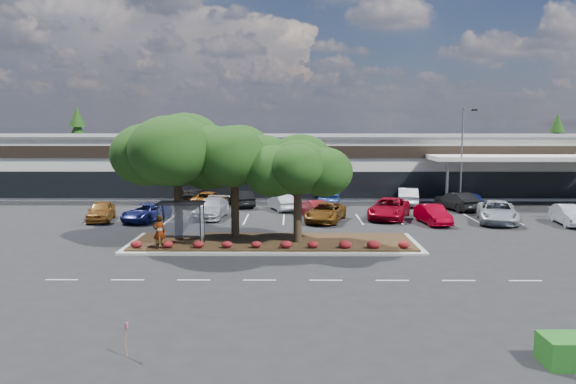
{
  "coord_description": "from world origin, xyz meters",
  "views": [
    {
      "loc": [
        -0.84,
        -30.35,
        7.49
      ],
      "look_at": [
        -1.14,
        9.97,
        2.6
      ],
      "focal_mm": 35.0,
      "sensor_mm": 36.0,
      "label": 1
    }
  ],
  "objects_px": {
    "car_0": "(101,211)",
    "car_1": "(146,212)",
    "survey_stake": "(127,335)",
    "light_pole": "(463,165)"
  },
  "relations": [
    {
      "from": "light_pole",
      "to": "survey_stake",
      "type": "height_order",
      "value": "light_pole"
    },
    {
      "from": "light_pole",
      "to": "car_1",
      "type": "bearing_deg",
      "value": -166.14
    },
    {
      "from": "car_0",
      "to": "car_1",
      "type": "relative_size",
      "value": 0.93
    },
    {
      "from": "car_0",
      "to": "car_1",
      "type": "distance_m",
      "value": 3.52
    },
    {
      "from": "survey_stake",
      "to": "car_1",
      "type": "xyz_separation_m",
      "value": [
        -6.03,
        25.61,
        -0.06
      ]
    },
    {
      "from": "car_0",
      "to": "car_1",
      "type": "bearing_deg",
      "value": -10.61
    },
    {
      "from": "survey_stake",
      "to": "car_1",
      "type": "distance_m",
      "value": 26.31
    },
    {
      "from": "car_1",
      "to": "car_0",
      "type": "bearing_deg",
      "value": -164.29
    },
    {
      "from": "light_pole",
      "to": "survey_stake",
      "type": "xyz_separation_m",
      "value": [
        -20.39,
        -32.13,
        -3.2
      ]
    },
    {
      "from": "light_pole",
      "to": "car_0",
      "type": "relative_size",
      "value": 2.0
    }
  ]
}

